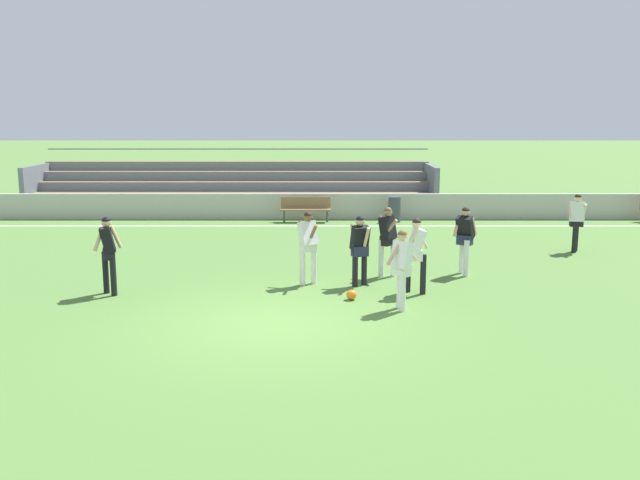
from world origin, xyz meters
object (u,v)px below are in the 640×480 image
at_px(player_white_on_ball, 415,249).
at_px(soccer_ball, 351,295).
at_px(player_white_wide_left, 401,263).
at_px(player_dark_dropping_back, 359,245).
at_px(player_dark_trailing_run, 107,248).
at_px(bleacher_stand, 233,185).
at_px(bench_far_left, 305,207).
at_px(trash_bin, 394,209).
at_px(player_dark_pressing_high, 464,235).
at_px(player_dark_challenging, 387,235).
at_px(player_white_overlapping, 576,217).
at_px(player_white_deep_cover, 307,241).

relative_size(player_white_on_ball, soccer_ball, 7.62).
distance_m(player_white_wide_left, player_dark_dropping_back, 2.09).
bearing_deg(player_dark_trailing_run, player_white_on_ball, 0.98).
bearing_deg(bleacher_stand, player_white_wide_left, -70.44).
height_order(bench_far_left, trash_bin, trash_bin).
relative_size(player_white_wide_left, player_white_on_ball, 0.98).
distance_m(player_dark_dropping_back, player_dark_pressing_high, 2.84).
bearing_deg(player_dark_dropping_back, player_white_wide_left, -69.60).
bearing_deg(bleacher_stand, player_dark_pressing_high, -58.37).
bearing_deg(player_dark_challenging, bleacher_stand, 113.81).
height_order(player_dark_dropping_back, soccer_ball, player_dark_dropping_back).
bearing_deg(player_dark_pressing_high, player_dark_trailing_run, -167.18).
xyz_separation_m(player_white_overlapping, player_dark_dropping_back, (-6.37, -3.86, -0.03)).
height_order(player_dark_trailing_run, player_dark_challenging, player_dark_trailing_run).
height_order(bleacher_stand, player_dark_dropping_back, bleacher_stand).
xyz_separation_m(trash_bin, player_dark_pressing_high, (0.84, -8.18, 0.54)).
height_order(player_white_on_ball, player_dark_challenging, player_dark_challenging).
bearing_deg(player_white_wide_left, bench_far_left, 100.88).
relative_size(player_dark_dropping_back, player_dark_trailing_run, 0.94).
relative_size(bleacher_stand, trash_bin, 17.49).
height_order(player_white_deep_cover, player_dark_challenging, same).
height_order(player_dark_trailing_run, soccer_ball, player_dark_trailing_run).
distance_m(player_white_wide_left, soccer_ball, 1.49).
relative_size(trash_bin, player_dark_dropping_back, 0.57).
height_order(bleacher_stand, player_white_deep_cover, bleacher_stand).
distance_m(player_white_deep_cover, soccer_ball, 1.89).
bearing_deg(player_dark_challenging, soccer_ball, -114.43).
relative_size(trash_bin, player_white_on_ball, 0.55).
relative_size(bench_far_left, player_white_wide_left, 1.10).
height_order(bench_far_left, player_white_deep_cover, player_white_deep_cover).
distance_m(bleacher_stand, player_dark_dropping_back, 13.24).
distance_m(bench_far_left, player_dark_challenging, 8.68).
bearing_deg(player_dark_pressing_high, bench_far_left, 116.31).
bearing_deg(player_white_overlapping, player_dark_pressing_high, -143.31).
relative_size(bench_far_left, player_white_on_ball, 1.07).
bearing_deg(bench_far_left, player_white_overlapping, -34.78).
xyz_separation_m(bleacher_stand, player_dark_challenging, (5.12, -11.61, 0.03)).
distance_m(player_white_on_ball, soccer_ball, 1.78).
xyz_separation_m(bench_far_left, trash_bin, (3.21, -0.02, -0.08)).
bearing_deg(soccer_ball, player_dark_challenging, 65.57).
xyz_separation_m(player_white_wide_left, soccer_ball, (-0.97, 0.73, -0.86)).
relative_size(bleacher_stand, player_dark_challenging, 9.48).
distance_m(trash_bin, soccer_ball, 10.69).
relative_size(player_dark_trailing_run, player_dark_challenging, 1.01).
bearing_deg(player_white_on_ball, player_dark_dropping_back, 150.96).
height_order(player_white_overlapping, player_dark_trailing_run, player_dark_trailing_run).
bearing_deg(trash_bin, player_dark_dropping_back, -100.89).
bearing_deg(trash_bin, bleacher_stand, 152.43).
distance_m(trash_bin, player_white_overlapping, 7.10).
bearing_deg(bleacher_stand, player_white_overlapping, -38.68).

